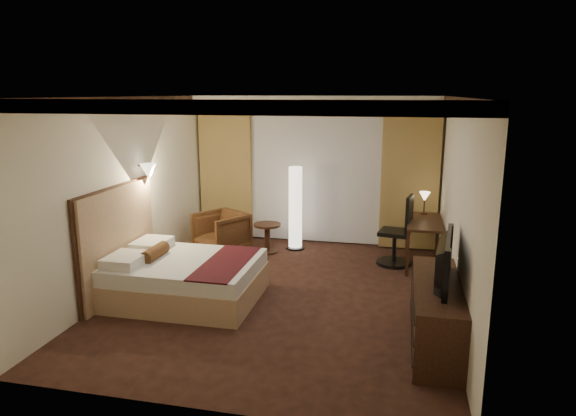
% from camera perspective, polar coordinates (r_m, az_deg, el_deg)
% --- Properties ---
extents(floor, '(4.50, 5.50, 0.01)m').
position_cam_1_polar(floor, '(7.26, -0.70, -9.57)').
color(floor, black).
rests_on(floor, ground).
extents(ceiling, '(4.50, 5.50, 0.01)m').
position_cam_1_polar(ceiling, '(6.72, -0.76, 12.26)').
color(ceiling, white).
rests_on(ceiling, back_wall).
extents(back_wall, '(4.50, 0.02, 2.70)m').
position_cam_1_polar(back_wall, '(9.52, 3.11, 4.21)').
color(back_wall, white).
rests_on(back_wall, floor).
extents(left_wall, '(0.02, 5.50, 2.70)m').
position_cam_1_polar(left_wall, '(7.69, -17.27, 1.62)').
color(left_wall, white).
rests_on(left_wall, floor).
extents(right_wall, '(0.02, 5.50, 2.70)m').
position_cam_1_polar(right_wall, '(6.72, 18.28, 0.01)').
color(right_wall, white).
rests_on(right_wall, floor).
extents(crown_molding, '(4.50, 5.50, 0.12)m').
position_cam_1_polar(crown_molding, '(6.72, -0.76, 11.74)').
color(crown_molding, black).
rests_on(crown_molding, ceiling).
extents(soffit, '(4.50, 0.50, 0.20)m').
position_cam_1_polar(soffit, '(9.17, 2.93, 11.73)').
color(soffit, white).
rests_on(soffit, ceiling).
extents(curtain_sheer, '(2.48, 0.04, 2.45)m').
position_cam_1_polar(curtain_sheer, '(9.46, 3.02, 3.54)').
color(curtain_sheer, silver).
rests_on(curtain_sheer, back_wall).
extents(curtain_left_drape, '(1.00, 0.14, 2.45)m').
position_cam_1_polar(curtain_left_drape, '(9.82, -6.88, 3.81)').
color(curtain_left_drape, tan).
rests_on(curtain_left_drape, back_wall).
extents(curtain_right_drape, '(1.00, 0.14, 2.45)m').
position_cam_1_polar(curtain_right_drape, '(9.27, 13.38, 3.03)').
color(curtain_right_drape, tan).
rests_on(curtain_right_drape, back_wall).
extents(wall_sconce, '(0.24, 0.24, 0.24)m').
position_cam_1_polar(wall_sconce, '(7.85, -15.24, 3.96)').
color(wall_sconce, white).
rests_on(wall_sconce, left_wall).
extents(bed, '(1.92, 1.50, 0.56)m').
position_cam_1_polar(bed, '(7.15, -11.24, -7.77)').
color(bed, white).
rests_on(bed, floor).
extents(headboard, '(0.12, 1.80, 1.50)m').
position_cam_1_polar(headboard, '(7.44, -18.28, -3.57)').
color(headboard, tan).
rests_on(headboard, floor).
extents(armchair, '(1.04, 1.03, 0.79)m').
position_cam_1_polar(armchair, '(9.05, -7.42, -2.51)').
color(armchair, '#472315').
rests_on(armchair, floor).
extents(side_table, '(0.47, 0.47, 0.52)m').
position_cam_1_polar(side_table, '(9.01, -2.31, -3.36)').
color(side_table, black).
rests_on(side_table, floor).
extents(floor_lamp, '(0.32, 0.32, 1.50)m').
position_cam_1_polar(floor_lamp, '(9.10, 0.83, -0.01)').
color(floor_lamp, white).
rests_on(floor_lamp, floor).
extents(desk, '(0.55, 1.24, 0.75)m').
position_cam_1_polar(desk, '(8.59, 14.80, -3.79)').
color(desk, black).
rests_on(desk, floor).
extents(desk_lamp, '(0.18, 0.18, 0.34)m').
position_cam_1_polar(desk_lamp, '(8.92, 14.90, 0.41)').
color(desk_lamp, '#FFD899').
rests_on(desk_lamp, desk).
extents(office_chair, '(0.65, 0.65, 1.17)m').
position_cam_1_polar(office_chair, '(8.48, 11.80, -2.39)').
color(office_chair, black).
rests_on(office_chair, floor).
extents(dresser, '(0.50, 1.84, 0.72)m').
position_cam_1_polar(dresser, '(6.04, 16.10, -11.18)').
color(dresser, black).
rests_on(dresser, floor).
extents(television, '(0.78, 1.21, 0.15)m').
position_cam_1_polar(television, '(5.80, 16.22, -4.94)').
color(television, black).
rests_on(television, dresser).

